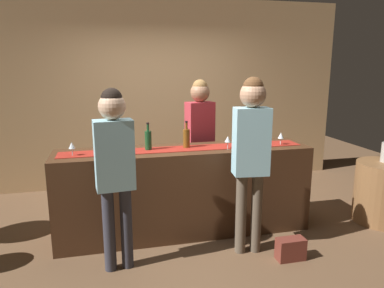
{
  "coord_description": "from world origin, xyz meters",
  "views": [
    {
      "loc": [
        -0.83,
        -3.78,
        1.89
      ],
      "look_at": [
        0.08,
        0.0,
        1.04
      ],
      "focal_mm": 33.64,
      "sensor_mm": 36.0,
      "label": 1
    }
  ],
  "objects_px": {
    "customer_sipping": "(251,146)",
    "wine_bottle_green": "(148,140)",
    "handbag": "(291,249)",
    "wine_glass_mid_counter": "(281,136)",
    "wine_bottle_amber": "(186,138)",
    "round_side_table": "(383,192)",
    "bartender": "(200,131)",
    "wine_glass_near_customer": "(72,146)",
    "customer_browsing": "(115,161)",
    "wine_glass_far_end": "(228,140)"
  },
  "relations": [
    {
      "from": "wine_glass_near_customer",
      "to": "wine_glass_mid_counter",
      "type": "height_order",
      "value": "same"
    },
    {
      "from": "wine_bottle_green",
      "to": "customer_sipping",
      "type": "bearing_deg",
      "value": -34.28
    },
    {
      "from": "round_side_table",
      "to": "handbag",
      "type": "bearing_deg",
      "value": -159.78
    },
    {
      "from": "wine_bottle_green",
      "to": "wine_glass_far_end",
      "type": "distance_m",
      "value": 0.87
    },
    {
      "from": "wine_glass_near_customer",
      "to": "round_side_table",
      "type": "xyz_separation_m",
      "value": [
        3.61,
        -0.23,
        -0.72
      ]
    },
    {
      "from": "customer_sipping",
      "to": "customer_browsing",
      "type": "xyz_separation_m",
      "value": [
        -1.31,
        -0.01,
        -0.07
      ]
    },
    {
      "from": "wine_bottle_amber",
      "to": "handbag",
      "type": "bearing_deg",
      "value": -46.35
    },
    {
      "from": "wine_glass_far_end",
      "to": "wine_glass_mid_counter",
      "type": "bearing_deg",
      "value": 4.17
    },
    {
      "from": "wine_bottle_amber",
      "to": "wine_bottle_green",
      "type": "height_order",
      "value": "same"
    },
    {
      "from": "round_side_table",
      "to": "wine_glass_near_customer",
      "type": "bearing_deg",
      "value": 176.31
    },
    {
      "from": "wine_glass_far_end",
      "to": "handbag",
      "type": "bearing_deg",
      "value": -59.93
    },
    {
      "from": "wine_glass_near_customer",
      "to": "bartender",
      "type": "bearing_deg",
      "value": 22.67
    },
    {
      "from": "wine_bottle_green",
      "to": "handbag",
      "type": "distance_m",
      "value": 1.84
    },
    {
      "from": "handbag",
      "to": "customer_browsing",
      "type": "bearing_deg",
      "value": 171.75
    },
    {
      "from": "wine_glass_mid_counter",
      "to": "customer_browsing",
      "type": "relative_size",
      "value": 0.08
    },
    {
      "from": "wine_glass_far_end",
      "to": "round_side_table",
      "type": "distance_m",
      "value": 2.1
    },
    {
      "from": "wine_glass_near_customer",
      "to": "wine_glass_far_end",
      "type": "height_order",
      "value": "same"
    },
    {
      "from": "wine_glass_mid_counter",
      "to": "round_side_table",
      "type": "xyz_separation_m",
      "value": [
        1.3,
        -0.21,
        -0.72
      ]
    },
    {
      "from": "round_side_table",
      "to": "handbag",
      "type": "distance_m",
      "value": 1.66
    },
    {
      "from": "bartender",
      "to": "customer_sipping",
      "type": "xyz_separation_m",
      "value": [
        0.21,
        -1.18,
        0.05
      ]
    },
    {
      "from": "wine_glass_far_end",
      "to": "customer_sipping",
      "type": "distance_m",
      "value": 0.49
    },
    {
      "from": "wine_glass_far_end",
      "to": "customer_browsing",
      "type": "distance_m",
      "value": 1.33
    },
    {
      "from": "wine_glass_near_customer",
      "to": "round_side_table",
      "type": "distance_m",
      "value": 3.69
    },
    {
      "from": "bartender",
      "to": "round_side_table",
      "type": "distance_m",
      "value": 2.38
    },
    {
      "from": "wine_glass_mid_counter",
      "to": "wine_bottle_green",
      "type": "bearing_deg",
      "value": 176.09
    },
    {
      "from": "customer_sipping",
      "to": "wine_bottle_green",
      "type": "bearing_deg",
      "value": 152.34
    },
    {
      "from": "handbag",
      "to": "wine_glass_mid_counter",
      "type": "bearing_deg",
      "value": 73.05
    },
    {
      "from": "wine_bottle_amber",
      "to": "handbag",
      "type": "xyz_separation_m",
      "value": [
        0.85,
        -0.89,
        -0.99
      ]
    },
    {
      "from": "wine_glass_mid_counter",
      "to": "customer_sipping",
      "type": "relative_size",
      "value": 0.08
    },
    {
      "from": "wine_glass_near_customer",
      "to": "customer_browsing",
      "type": "xyz_separation_m",
      "value": [
        0.41,
        -0.56,
        -0.04
      ]
    },
    {
      "from": "wine_bottle_amber",
      "to": "wine_glass_near_customer",
      "type": "height_order",
      "value": "wine_bottle_amber"
    },
    {
      "from": "wine_bottle_green",
      "to": "wine_glass_near_customer",
      "type": "relative_size",
      "value": 2.1
    },
    {
      "from": "wine_glass_near_customer",
      "to": "customer_browsing",
      "type": "bearing_deg",
      "value": -54.07
    },
    {
      "from": "customer_browsing",
      "to": "customer_sipping",
      "type": "bearing_deg",
      "value": -5.34
    },
    {
      "from": "wine_glass_mid_counter",
      "to": "customer_sipping",
      "type": "distance_m",
      "value": 0.79
    },
    {
      "from": "customer_browsing",
      "to": "wine_bottle_green",
      "type": "bearing_deg",
      "value": 53.82
    },
    {
      "from": "customer_sipping",
      "to": "handbag",
      "type": "bearing_deg",
      "value": -28.92
    },
    {
      "from": "round_side_table",
      "to": "customer_sipping",
      "type": "bearing_deg",
      "value": -170.52
    },
    {
      "from": "wine_glass_near_customer",
      "to": "customer_browsing",
      "type": "height_order",
      "value": "customer_browsing"
    },
    {
      "from": "customer_browsing",
      "to": "bartender",
      "type": "bearing_deg",
      "value": 41.41
    },
    {
      "from": "wine_bottle_amber",
      "to": "customer_sipping",
      "type": "xyz_separation_m",
      "value": [
        0.5,
        -0.64,
        0.02
      ]
    },
    {
      "from": "customer_browsing",
      "to": "round_side_table",
      "type": "distance_m",
      "value": 3.29
    },
    {
      "from": "wine_bottle_amber",
      "to": "customer_sipping",
      "type": "distance_m",
      "value": 0.82
    },
    {
      "from": "wine_glass_mid_counter",
      "to": "customer_sipping",
      "type": "height_order",
      "value": "customer_sipping"
    },
    {
      "from": "wine_glass_mid_counter",
      "to": "bartender",
      "type": "xyz_separation_m",
      "value": [
        -0.8,
        0.65,
        -0.02
      ]
    },
    {
      "from": "wine_bottle_green",
      "to": "customer_sipping",
      "type": "distance_m",
      "value": 1.12
    },
    {
      "from": "wine_glass_far_end",
      "to": "customer_browsing",
      "type": "height_order",
      "value": "customer_browsing"
    },
    {
      "from": "wine_bottle_green",
      "to": "wine_bottle_amber",
      "type": "bearing_deg",
      "value": 1.32
    },
    {
      "from": "customer_sipping",
      "to": "handbag",
      "type": "xyz_separation_m",
      "value": [
        0.35,
        -0.25,
        -1.01
      ]
    },
    {
      "from": "customer_browsing",
      "to": "round_side_table",
      "type": "relative_size",
      "value": 2.3
    }
  ]
}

